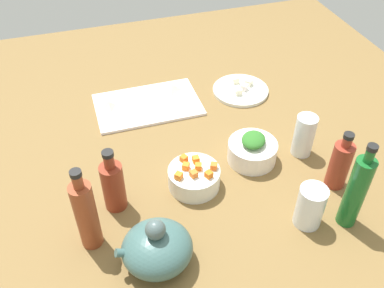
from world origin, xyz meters
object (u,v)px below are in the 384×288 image
at_px(bottle_0, 86,214).
at_px(bottle_3, 113,185).
at_px(plate_tofu, 241,90).
at_px(drinking_glass_0, 310,206).
at_px(cutting_board, 148,105).
at_px(bowl_carrots, 194,178).
at_px(bowl_greens, 252,152).
at_px(bottle_2, 340,164).
at_px(bottle_1, 356,191).
at_px(teapot, 157,248).
at_px(drinking_glass_1, 304,135).

bearing_deg(bottle_0, bottle_3, -127.63).
height_order(plate_tofu, drinking_glass_0, drinking_glass_0).
bearing_deg(cutting_board, bowl_carrots, 95.66).
distance_m(bowl_greens, bottle_0, 0.52).
distance_m(bowl_greens, drinking_glass_0, 0.26).
bearing_deg(cutting_board, bottle_0, 63.24).
xyz_separation_m(bottle_2, bottle_3, (0.60, -0.11, 0.00)).
bearing_deg(bowl_greens, bottle_2, 138.69).
bearing_deg(drinking_glass_0, bottle_1, 164.55).
distance_m(cutting_board, bottle_2, 0.67).
height_order(cutting_board, bottle_1, bottle_1).
height_order(cutting_board, bottle_2, bottle_2).
xyz_separation_m(bowl_greens, bottle_2, (-0.18, 0.16, 0.05)).
distance_m(plate_tofu, bowl_greens, 0.36).
bearing_deg(bowl_carrots, bottle_3, 1.72).
height_order(plate_tofu, bowl_carrots, bowl_carrots).
bearing_deg(cutting_board, bottle_2, 129.02).
height_order(bottle_0, drinking_glass_0, bottle_0).
height_order(bowl_greens, bottle_0, bottle_0).
relative_size(cutting_board, drinking_glass_0, 2.97).
distance_m(bottle_0, drinking_glass_0, 0.55).
xyz_separation_m(bottle_1, bottle_2, (-0.04, -0.12, -0.04)).
bearing_deg(bottle_0, drinking_glass_0, 169.05).
distance_m(teapot, drinking_glass_1, 0.57).
height_order(bottle_3, drinking_glass_1, bottle_3).
bearing_deg(plate_tofu, drinking_glass_0, 84.10).
bearing_deg(bottle_3, plate_tofu, -142.86).
height_order(bowl_carrots, bottle_3, bottle_3).
distance_m(bottle_1, drinking_glass_0, 0.12).
relative_size(plate_tofu, drinking_glass_0, 1.66).
bearing_deg(bowl_carrots, teapot, 53.26).
xyz_separation_m(teapot, bottle_3, (0.06, -0.20, 0.02)).
relative_size(plate_tofu, bowl_greens, 1.38).
bearing_deg(bottle_3, bottle_0, 52.37).
distance_m(teapot, bottle_1, 0.50).
xyz_separation_m(bottle_2, drinking_glass_1, (0.03, -0.15, -0.01)).
bearing_deg(teapot, bowl_carrots, -126.74).
xyz_separation_m(teapot, bottle_1, (-0.50, 0.03, 0.06)).
relative_size(cutting_board, teapot, 1.97).
bearing_deg(bottle_0, drinking_glass_1, -167.90).
bearing_deg(cutting_board, bowl_greens, 123.50).
height_order(bottle_1, drinking_glass_0, bottle_1).
bearing_deg(cutting_board, drinking_glass_1, 136.60).
distance_m(cutting_board, bottle_1, 0.75).
relative_size(cutting_board, bottle_3, 1.84).
height_order(teapot, bottle_1, bottle_1).
bearing_deg(drinking_glass_1, bottle_2, 100.42).
distance_m(plate_tofu, drinking_glass_1, 0.37).
bearing_deg(bowl_greens, bottle_1, 116.39).
height_order(plate_tofu, bottle_3, bottle_3).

